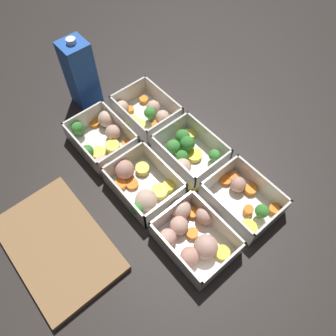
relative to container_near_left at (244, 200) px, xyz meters
The scene contains 9 objects.
ground_plane 0.19m from the container_near_left, 23.30° to the left, with size 4.00×4.00×0.00m, color #282321.
container_near_left is the anchor object (origin of this frame).
container_near_center 0.18m from the container_near_left, ahead, with size 0.17×0.14×0.06m.
container_near_right 0.35m from the container_near_left, ahead, with size 0.16×0.13×0.06m.
container_far_left 0.15m from the container_near_left, 84.26° to the left, with size 0.18×0.14×0.06m.
container_far_center 0.24m from the container_near_left, 41.45° to the left, with size 0.17×0.13×0.06m.
container_far_right 0.38m from the container_near_left, 23.30° to the left, with size 0.19×0.15×0.06m.
juice_carton 0.53m from the container_near_left, 10.25° to the left, with size 0.07×0.07×0.20m.
cutting_board 0.42m from the container_near_left, 63.70° to the left, with size 0.28×0.18×0.02m.
Camera 1 is at (-0.33, 0.28, 0.68)m, focal length 35.00 mm.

